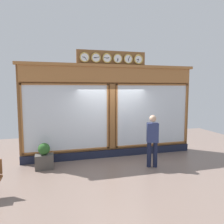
{
  "coord_description": "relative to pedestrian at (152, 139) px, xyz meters",
  "views": [
    {
      "loc": [
        2.15,
        7.66,
        2.53
      ],
      "look_at": [
        0.0,
        0.0,
        1.68
      ],
      "focal_mm": 35.25,
      "sensor_mm": 36.0,
      "label": 1
    }
  ],
  "objects": [
    {
      "name": "pedestrian",
      "position": [
        0.0,
        0.0,
        0.0
      ],
      "size": [
        0.41,
        0.32,
        1.69
      ],
      "color": "#191E38",
      "rests_on": "ground_plane"
    },
    {
      "name": "planter_box",
      "position": [
        3.35,
        -0.76,
        -0.7
      ],
      "size": [
        0.56,
        0.36,
        0.46
      ],
      "primitive_type": "cube",
      "color": "#4C4742",
      "rests_on": "ground_plane"
    },
    {
      "name": "shop_facade",
      "position": [
        0.96,
        -1.49,
        0.79
      ],
      "size": [
        6.51,
        0.42,
        3.86
      ],
      "color": "brown",
      "rests_on": "ground_plane"
    },
    {
      "name": "ground_plane",
      "position": [
        0.96,
        1.43,
        -0.93
      ],
      "size": [
        14.0,
        14.0,
        0.0
      ],
      "primitive_type": "plane",
      "color": "#7A665B"
    },
    {
      "name": "planter_shrub",
      "position": [
        3.35,
        -0.76,
        -0.29
      ],
      "size": [
        0.37,
        0.37,
        0.37
      ],
      "primitive_type": "sphere",
      "color": "#285623",
      "rests_on": "planter_box"
    }
  ]
}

